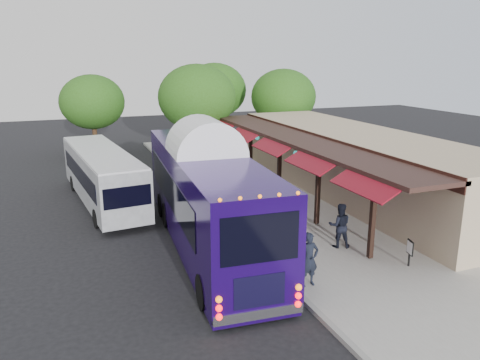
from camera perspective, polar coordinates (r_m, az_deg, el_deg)
name	(u,v)px	position (r m, az deg, el deg)	size (l,w,h in m)	color
ground	(239,239)	(20.21, -0.14, -7.21)	(90.00, 90.00, 0.00)	black
sidewalk	(299,199)	(25.59, 7.19, -2.36)	(10.00, 40.00, 0.15)	#9E9B93
curb	(212,210)	(23.75, -3.45, -3.63)	(0.20, 40.00, 0.16)	gray
station_shelter	(354,163)	(26.86, 13.71, 2.06)	(8.15, 20.00, 3.60)	tan
coach_bus	(206,193)	(18.94, -4.13, -1.57)	(3.61, 13.23, 4.19)	#1B064C
city_bus	(102,174)	(25.69, -16.47, 0.68)	(3.52, 10.82, 2.86)	gray
ped_a	(309,259)	(15.86, 8.42, -9.55)	(0.68, 0.44, 1.85)	black
ped_b	(340,225)	(19.14, 12.06, -5.43)	(0.89, 0.69, 1.82)	black
ped_c	(224,165)	(29.43, -1.93, 1.79)	(0.95, 0.39, 1.61)	black
ped_d	(214,158)	(30.82, -3.24, 2.72)	(1.27, 0.73, 1.97)	black
sign_board	(410,249)	(18.22, 20.01, -7.89)	(0.15, 0.45, 1.00)	black
tree_left	(197,98)	(34.08, -5.27, 9.98)	(5.56, 5.56, 7.12)	#382314
tree_mid	(215,90)	(41.56, -3.11, 10.85)	(5.54, 5.54, 7.09)	#382314
tree_right	(283,97)	(38.32, 5.30, 10.06)	(5.21, 5.21, 6.67)	#382314
tree_far	(92,102)	(38.21, -17.56, 9.05)	(4.92, 4.92, 6.30)	#382314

